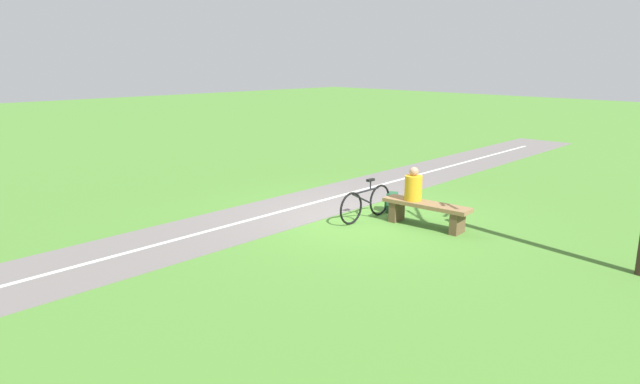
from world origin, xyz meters
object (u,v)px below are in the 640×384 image
(bench, at_px, (426,210))
(person_seated, at_px, (413,186))
(bicycle, at_px, (366,203))
(backpack, at_px, (392,203))

(bench, distance_m, person_seated, 0.54)
(bench, xyz_separation_m, person_seated, (0.31, 0.03, 0.44))
(bicycle, height_order, backpack, bicycle)
(bench, distance_m, bicycle, 1.28)
(bench, bearing_deg, person_seated, -0.00)
(bicycle, bearing_deg, backpack, 177.34)
(person_seated, bearing_deg, bicycle, 20.73)
(person_seated, xyz_separation_m, bicycle, (0.88, 0.45, -0.43))
(bicycle, distance_m, backpack, 0.88)
(person_seated, distance_m, backpack, 1.13)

